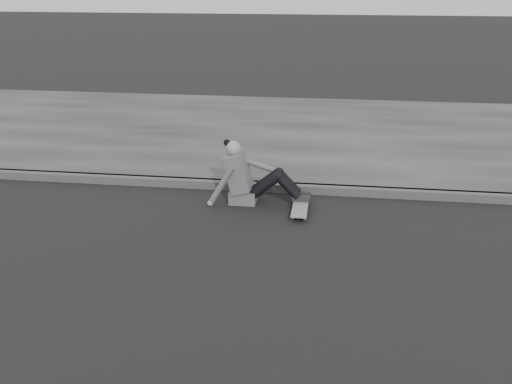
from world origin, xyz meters
The scene contains 5 objects.
ground centered at (0.00, 0.00, 0.00)m, with size 80.00×80.00×0.00m, color black.
curb centered at (0.00, 2.58, 0.06)m, with size 24.00×0.16×0.12m, color #454545.
sidewalk centered at (0.00, 5.60, 0.06)m, with size 24.00×6.00×0.12m, color #363636.
skateboard centered at (0.80, 1.87, 0.07)m, with size 0.20×0.78×0.09m.
seated_woman centered at (0.06, 2.12, 0.36)m, with size 1.38×0.46×0.88m.
Camera 1 is at (1.17, -5.08, 2.95)m, focal length 40.00 mm.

